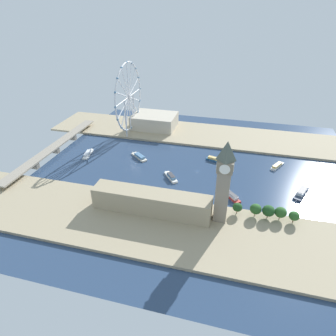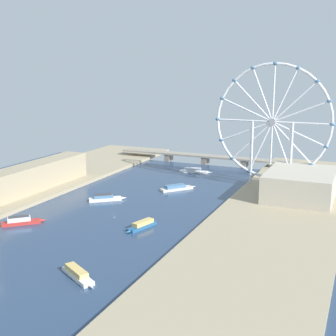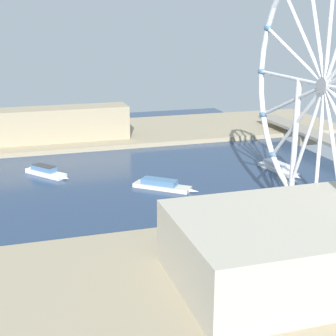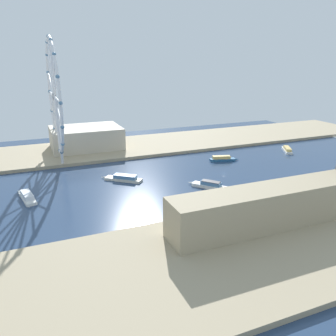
# 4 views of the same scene
# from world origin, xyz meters

# --- Properties ---
(ground_plane) EXTENTS (398.92, 398.92, 0.00)m
(ground_plane) POSITION_xyz_m (0.00, 0.00, 0.00)
(ground_plane) COLOR navy
(riverbank_right) EXTENTS (90.00, 520.00, 3.00)m
(riverbank_right) POSITION_xyz_m (114.46, 0.00, 1.50)
(riverbank_right) COLOR tan
(riverbank_right) RESTS_ON ground_plane
(parliament_block) EXTENTS (22.00, 119.66, 22.63)m
(parliament_block) POSITION_xyz_m (-96.32, 30.46, 14.31)
(parliament_block) COLOR tan
(parliament_block) RESTS_ON riverbank_left
(ferris_wheel) EXTENTS (106.13, 3.20, 110.24)m
(ferris_wheel) POSITION_xyz_m (90.63, 124.70, 60.32)
(ferris_wheel) COLOR silver
(ferris_wheel) RESTS_ON riverbank_right
(riverside_hall) EXTENTS (53.06, 70.72, 21.93)m
(riverside_hall) POSITION_xyz_m (122.00, 94.24, 13.96)
(riverside_hall) COLOR #BCB29E
(riverside_hall) RESTS_ON riverbank_right
(river_bridge) EXTENTS (210.92, 14.96, 9.79)m
(river_bridge) POSITION_xyz_m (0.00, 206.43, 7.66)
(river_bridge) COLOR gray
(river_bridge) RESTS_ON ground_plane
(tour_boat_0) EXTENTS (34.84, 12.23, 5.00)m
(tour_boat_0) POSITION_xyz_m (4.76, 156.47, 2.04)
(tour_boat_0) COLOR white
(tour_boat_0) RESTS_ON ground_plane
(tour_boat_1) EXTENTS (26.28, 30.40, 4.92)m
(tour_boat_1) POSITION_xyz_m (15.33, 83.95, 2.02)
(tour_boat_1) COLOR beige
(tour_boat_1) RESTS_ON ground_plane
(tour_boat_2) EXTENTS (25.13, 24.25, 5.96)m
(tour_boat_2) POSITION_xyz_m (-48.27, -45.88, 2.40)
(tour_boat_2) COLOR #B22D28
(tour_boat_2) RESTS_ON ground_plane
(tour_boat_3) EXTENTS (29.10, 19.00, 4.74)m
(tour_boat_3) POSITION_xyz_m (36.63, -99.45, 2.01)
(tour_boat_3) COLOR white
(tour_boat_3) RESTS_ON ground_plane
(tour_boat_4) EXTENTS (27.39, 23.06, 5.59)m
(tour_boat_4) POSITION_xyz_m (-25.28, 28.50, 2.23)
(tour_boat_4) COLOR white
(tour_boat_4) RESTS_ON ground_plane
(tour_boat_5) EXTENTS (12.33, 28.38, 4.95)m
(tour_boat_5) POSITION_xyz_m (32.72, -18.52, 2.11)
(tour_boat_5) COLOR #235684
(tour_boat_5) RESTS_ON ground_plane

